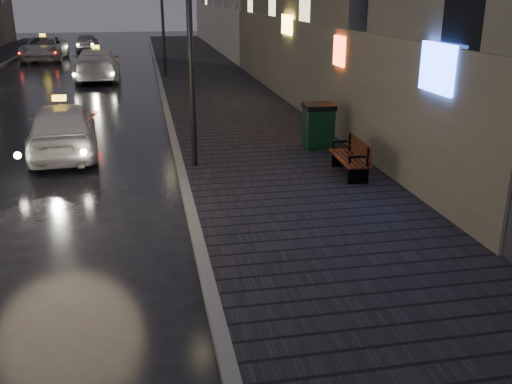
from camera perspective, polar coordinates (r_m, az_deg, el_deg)
The scene contains 11 objects.
ground at distance 8.45m, azimuth -15.04°, elevation -10.56°, with size 120.00×120.00×0.00m, color black.
sidewalk at distance 28.80m, azimuth -4.78°, elevation 11.18°, with size 4.60×58.00×0.15m, color black.
curb at distance 28.64m, azimuth -9.64°, elevation 10.93°, with size 0.20×58.00×0.15m, color slate.
lamp_near at distance 13.40m, azimuth -6.66°, elevation 16.50°, with size 0.36×0.36×5.28m.
lamp_far at distance 29.37m, azimuth -9.38°, elevation 17.84°, with size 0.36×0.36×5.28m.
bench at distance 13.23m, azimuth 9.62°, elevation 3.47°, with size 0.66×1.66×0.83m.
trash_bin at distance 15.45m, azimuth 6.24°, elevation 6.62°, with size 0.80×0.80×1.19m.
taxi_near at distance 16.00m, azimuth -18.78°, elevation 6.06°, with size 1.72×4.29×1.46m, color silver.
taxi_mid at distance 30.00m, azimuth -15.60°, elevation 12.22°, with size 2.16×5.30×1.54m, color silver.
taxi_far at distance 40.20m, azimuth -20.44°, elevation 13.34°, with size 2.49×5.40×1.50m, color #BBBBC2.
car_far at distance 45.39m, azimuth -16.52°, elevation 14.15°, with size 1.51×3.75×1.28m, color gray.
Camera 1 is at (0.76, -7.34, 4.12)m, focal length 40.00 mm.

